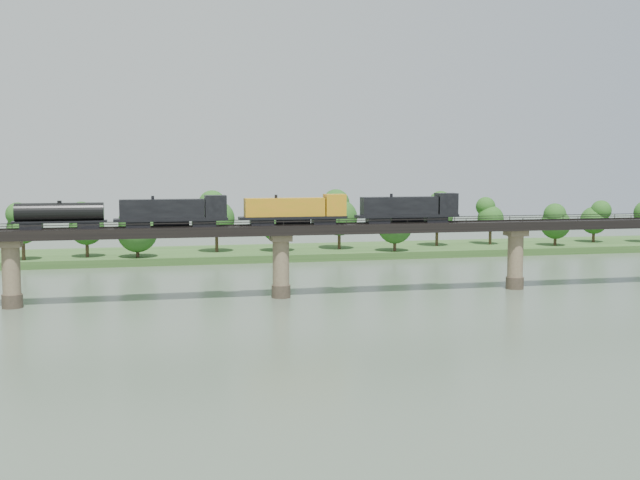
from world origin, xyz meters
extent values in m
plane|color=#3D4D3C|center=(0.00, 0.00, 0.00)|extent=(400.00, 400.00, 0.00)
cube|color=#2A4C1E|center=(0.00, 85.00, 0.80)|extent=(300.00, 24.00, 1.60)
cylinder|color=#473A2D|center=(-40.00, 30.00, 1.00)|extent=(3.00, 3.00, 2.00)
cylinder|color=#7B6B50|center=(-40.00, 30.00, 5.50)|extent=(2.60, 2.60, 9.00)
cube|color=#7B6B50|center=(-40.00, 30.00, 9.50)|extent=(3.20, 3.20, 1.00)
cylinder|color=#473A2D|center=(0.00, 30.00, 1.00)|extent=(3.00, 3.00, 2.00)
cylinder|color=#7B6B50|center=(0.00, 30.00, 5.50)|extent=(2.60, 2.60, 9.00)
cube|color=#7B6B50|center=(0.00, 30.00, 9.50)|extent=(3.20, 3.20, 1.00)
cylinder|color=#473A2D|center=(40.00, 30.00, 1.00)|extent=(3.00, 3.00, 2.00)
cylinder|color=#7B6B50|center=(40.00, 30.00, 5.50)|extent=(2.60, 2.60, 9.00)
cube|color=#7B6B50|center=(40.00, 30.00, 9.50)|extent=(3.20, 3.20, 1.00)
cube|color=black|center=(0.00, 30.00, 10.75)|extent=(220.00, 5.00, 1.50)
cube|color=black|center=(0.00, 29.25, 11.58)|extent=(220.00, 0.12, 0.16)
cube|color=black|center=(0.00, 30.75, 11.58)|extent=(220.00, 0.12, 0.16)
cube|color=black|center=(0.00, 27.60, 12.20)|extent=(220.00, 0.10, 0.10)
cube|color=black|center=(0.00, 32.40, 12.20)|extent=(220.00, 0.10, 0.10)
cube|color=black|center=(0.00, 27.60, 11.85)|extent=(0.08, 0.08, 0.70)
cube|color=black|center=(0.00, 32.40, 11.85)|extent=(0.08, 0.08, 0.70)
cylinder|color=#382619|center=(-44.43, 76.31, 3.35)|extent=(0.70, 0.70, 3.51)
sphere|color=#184714|center=(-44.43, 76.31, 8.03)|extent=(6.31, 6.31, 6.31)
sphere|color=#184714|center=(-44.43, 76.31, 10.96)|extent=(4.73, 4.73, 4.73)
cylinder|color=#382619|center=(-32.24, 78.84, 3.27)|extent=(0.70, 0.70, 3.34)
sphere|color=#184714|center=(-32.24, 78.84, 7.73)|extent=(7.18, 7.18, 7.18)
sphere|color=#184714|center=(-32.24, 78.84, 10.52)|extent=(5.39, 5.39, 5.39)
cylinder|color=#382619|center=(-22.01, 76.15, 3.01)|extent=(0.70, 0.70, 2.83)
sphere|color=#184714|center=(-22.01, 76.15, 6.78)|extent=(8.26, 8.26, 8.26)
sphere|color=#184714|center=(-22.01, 76.15, 9.14)|extent=(6.19, 6.19, 6.19)
cylinder|color=#382619|center=(-5.04, 82.68, 3.58)|extent=(0.70, 0.70, 3.96)
sphere|color=#184714|center=(-5.04, 82.68, 8.87)|extent=(8.07, 8.07, 8.07)
sphere|color=#184714|center=(-5.04, 82.68, 12.17)|extent=(6.05, 6.05, 6.05)
cylinder|color=#382619|center=(8.52, 81.14, 3.23)|extent=(0.70, 0.70, 3.27)
sphere|color=#184714|center=(8.52, 81.14, 7.59)|extent=(8.03, 8.03, 8.03)
sphere|color=#184714|center=(8.52, 81.14, 10.31)|extent=(6.02, 6.02, 6.02)
cylinder|color=#382619|center=(22.65, 82.31, 3.56)|extent=(0.70, 0.70, 3.92)
sphere|color=#184714|center=(22.65, 82.31, 8.79)|extent=(8.29, 8.29, 8.29)
sphere|color=#184714|center=(22.65, 82.31, 12.05)|extent=(6.21, 6.21, 6.21)
cylinder|color=#382619|center=(33.59, 75.35, 3.11)|extent=(0.70, 0.70, 3.02)
sphere|color=#184714|center=(33.59, 75.35, 7.15)|extent=(7.74, 7.74, 7.74)
sphere|color=#184714|center=(33.59, 75.35, 9.67)|extent=(5.80, 5.80, 5.80)
cylinder|color=#382619|center=(46.81, 84.03, 3.50)|extent=(0.70, 0.70, 3.80)
sphere|color=#184714|center=(46.81, 84.03, 8.56)|extent=(7.47, 7.47, 7.47)
sphere|color=#184714|center=(46.81, 84.03, 11.73)|extent=(5.60, 5.60, 5.60)
cylinder|color=#382619|center=(60.48, 84.26, 3.29)|extent=(0.70, 0.70, 3.38)
sphere|color=#184714|center=(60.48, 84.26, 7.80)|extent=(6.23, 6.23, 6.23)
sphere|color=#184714|center=(60.48, 84.26, 10.62)|extent=(4.67, 4.67, 4.67)
cylinder|color=#382619|center=(74.35, 78.39, 2.99)|extent=(0.70, 0.70, 2.77)
sphere|color=#184714|center=(74.35, 78.39, 6.68)|extent=(7.04, 7.04, 7.04)
sphere|color=#184714|center=(74.35, 78.39, 8.99)|extent=(5.28, 5.28, 5.28)
cylinder|color=#382619|center=(87.62, 83.57, 3.07)|extent=(0.70, 0.70, 2.94)
sphere|color=#184714|center=(87.62, 83.57, 7.00)|extent=(6.73, 6.73, 6.73)
sphere|color=#184714|center=(87.62, 83.57, 9.45)|extent=(5.05, 5.05, 5.05)
cube|color=black|center=(25.69, 30.00, 11.99)|extent=(3.58, 2.15, 0.99)
cube|color=black|center=(15.84, 30.00, 11.99)|extent=(3.58, 2.15, 0.99)
cube|color=black|center=(20.77, 30.00, 12.62)|extent=(17.01, 2.69, 0.45)
cube|color=black|center=(19.42, 30.00, 14.28)|extent=(12.54, 2.42, 2.87)
cube|color=black|center=(27.48, 30.00, 14.54)|extent=(3.22, 2.69, 3.40)
cylinder|color=black|center=(20.77, 30.00, 12.13)|extent=(5.37, 1.25, 1.25)
cube|color=black|center=(6.89, 30.00, 11.99)|extent=(3.58, 2.15, 0.99)
cube|color=black|center=(-2.96, 30.00, 11.99)|extent=(3.58, 2.15, 0.99)
cube|color=black|center=(1.96, 30.00, 12.62)|extent=(17.01, 2.69, 0.45)
cube|color=#C67718|center=(0.62, 30.00, 14.28)|extent=(12.54, 2.42, 2.87)
cube|color=#C67718|center=(8.68, 30.00, 14.54)|extent=(3.22, 2.69, 3.40)
cylinder|color=black|center=(1.96, 30.00, 12.13)|extent=(5.37, 1.25, 1.25)
cube|color=black|center=(-11.92, 30.00, 11.99)|extent=(3.58, 2.15, 0.99)
cube|color=black|center=(-21.77, 30.00, 11.99)|extent=(3.58, 2.15, 0.99)
cube|color=black|center=(-16.84, 30.00, 12.62)|extent=(17.01, 2.69, 0.45)
cube|color=black|center=(-18.19, 30.00, 14.28)|extent=(12.54, 2.42, 2.87)
cube|color=black|center=(-10.13, 30.00, 14.54)|extent=(3.22, 2.69, 3.40)
cylinder|color=black|center=(-16.84, 30.00, 12.13)|extent=(5.37, 1.25, 1.25)
cube|color=black|center=(-28.93, 30.00, 11.99)|extent=(3.13, 1.97, 0.99)
cube|color=black|center=(-36.99, 30.00, 11.99)|extent=(3.13, 1.97, 0.99)
cube|color=black|center=(-32.96, 30.00, 12.57)|extent=(13.43, 2.15, 0.27)
cylinder|color=black|center=(-32.96, 30.00, 14.01)|extent=(12.54, 2.69, 2.69)
cylinder|color=black|center=(-32.96, 30.00, 15.44)|extent=(0.63, 0.63, 0.45)
camera|label=1|loc=(-21.62, -93.10, 21.36)|focal=45.00mm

